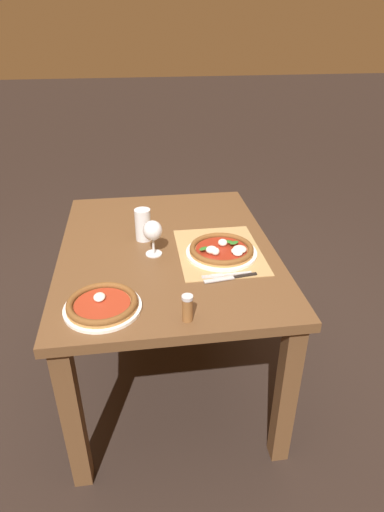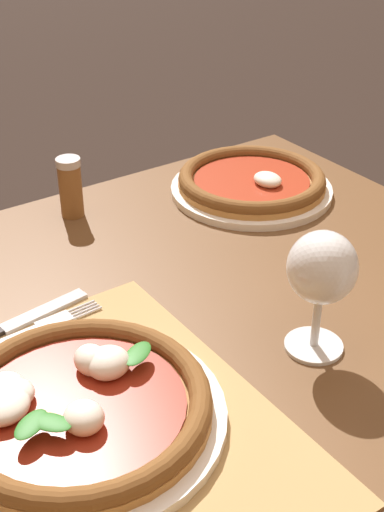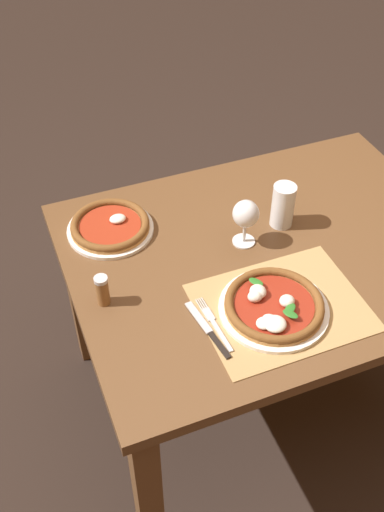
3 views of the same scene
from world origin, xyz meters
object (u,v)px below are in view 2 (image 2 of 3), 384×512
at_px(knife, 12,326).
at_px(pepper_shaker, 70,187).
at_px(wine_glass, 322,273).
at_px(pizza_near, 78,407).
at_px(pizza_far, 252,183).
at_px(fork, 28,333).

xyz_separation_m(knife, pepper_shaker, (-0.23, 0.20, 0.04)).
xyz_separation_m(wine_glass, pepper_shaker, (-0.47, -0.08, -0.06)).
relative_size(pizza_near, knife, 1.40).
relative_size(pizza_far, wine_glass, 1.75).
height_order(wine_glass, pepper_shaker, wine_glass).
height_order(fork, knife, knife).
bearing_deg(wine_glass, pizza_near, -99.02).
relative_size(pizza_near, pizza_far, 1.11).
height_order(wine_glass, knife, wine_glass).
xyz_separation_m(pizza_near, wine_glass, (0.05, 0.29, 0.08)).
relative_size(wine_glass, pepper_shaker, 1.60).
xyz_separation_m(pizza_far, wine_glass, (0.37, -0.20, 0.09)).
distance_m(pizza_near, pepper_shaker, 0.47).
relative_size(pizza_far, knife, 1.26).
bearing_deg(fork, knife, -155.00).
height_order(pizza_far, fork, pizza_far).
relative_size(pizza_near, pepper_shaker, 3.11).
relative_size(pizza_far, pepper_shaker, 2.79).
relative_size(knife, pepper_shaker, 2.22).
distance_m(wine_glass, pepper_shaker, 0.48).
height_order(pizza_near, wine_glass, wine_glass).
relative_size(pizza_near, fork, 1.50).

